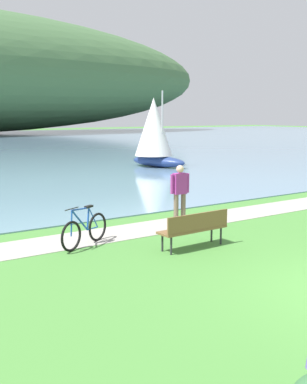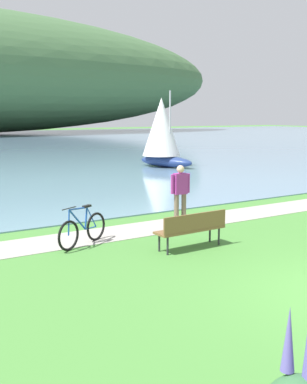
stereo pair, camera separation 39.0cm
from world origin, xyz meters
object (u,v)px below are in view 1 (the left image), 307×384
at_px(park_bench_near_camera, 195,227).
at_px(person_at_shoreline, 180,190).
at_px(bicycle_leaning_near_bench, 85,230).
at_px(sailboat_mid_bay, 154,131).

distance_m(park_bench_near_camera, person_at_shoreline, 2.64).
xyz_separation_m(bicycle_leaning_near_bench, person_at_shoreline, (3.33, 0.62, 0.58)).
relative_size(bicycle_leaning_near_bench, person_at_shoreline, 0.93).
distance_m(bicycle_leaning_near_bench, person_at_shoreline, 3.44).
xyz_separation_m(person_at_shoreline, sailboat_mid_bay, (7.71, 12.75, 1.17)).
distance_m(person_at_shoreline, sailboat_mid_bay, 14.95).
height_order(bicycle_leaning_near_bench, person_at_shoreline, person_at_shoreline).
relative_size(park_bench_near_camera, sailboat_mid_bay, 0.40).
height_order(park_bench_near_camera, person_at_shoreline, person_at_shoreline).
height_order(person_at_shoreline, sailboat_mid_bay, sailboat_mid_bay).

